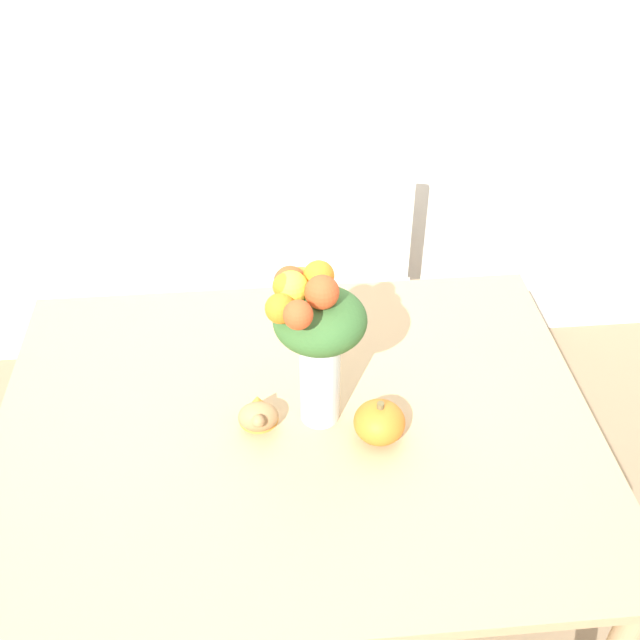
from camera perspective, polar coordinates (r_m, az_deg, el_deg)
name	(u,v)px	position (r m, az deg, el deg)	size (l,w,h in m)	color
ground_plane	(301,593)	(2.44, -1.47, -20.07)	(12.00, 12.00, 0.00)	#8E7556
wall_back	(268,16)	(2.58, -4.02, 22.09)	(8.00, 0.06, 2.70)	white
dining_table	(297,445)	(1.90, -1.80, -9.51)	(1.46, 1.12, 0.75)	tan
flower_vase	(315,329)	(1.67, -0.42, -0.69)	(0.23, 0.26, 0.43)	silver
pumpkin	(379,422)	(1.77, 4.55, -7.76)	(0.12, 0.12, 0.11)	orange
turkey_figurine	(258,412)	(1.81, -4.74, -6.97)	(0.10, 0.13, 0.08)	#A87A4C
dining_chair_near_window	(354,293)	(2.72, 2.62, 2.05)	(0.47, 0.47, 0.89)	silver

